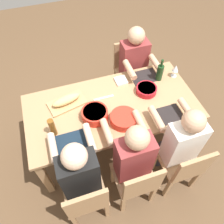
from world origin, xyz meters
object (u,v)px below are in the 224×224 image
Objects in this scene: serving_bowl_salad at (95,114)px; cutting_board at (67,103)px; chair_far_right at (86,199)px; wine_glass at (176,69)px; diner_far_right at (79,172)px; napkin_stack at (121,81)px; chair_far_left at (184,166)px; bread_loaf at (66,100)px; chair_far_center at (137,182)px; chair_near_left at (129,68)px; diner_near_left at (135,64)px; diner_far_left at (180,141)px; beer_bottle at (52,127)px; serving_bowl_pasta at (124,118)px; dining_table at (112,110)px; diner_far_center at (132,156)px.

cutting_board is at bearing -48.44° from serving_bowl_salad.
wine_glass is at bearing -144.07° from chair_far_right.
diner_far_right reaches higher than napkin_stack.
chair_far_left is 1.18m from napkin_stack.
serving_bowl_salad is 0.37m from bread_loaf.
chair_near_left is at bearing -108.12° from chair_far_center.
diner_far_left is at bearing 90.00° from diner_near_left.
chair_near_left is 3.12× the size of serving_bowl_salad.
cutting_board is (0.24, -0.27, -0.05)m from serving_bowl_salad.
chair_far_left is 1.42m from bread_loaf.
cutting_board is 1.82× the size of beer_bottle.
chair_far_left is 5.12× the size of wine_glass.
napkin_stack is (0.29, -1.11, 0.27)m from chair_far_left.
cutting_board is 0.70m from napkin_stack.
chair_far_right is at bearing 86.70° from cutting_board.
beer_bottle is at bearing -6.43° from serving_bowl_pasta.
cutting_board is 0.06m from bread_loaf.
chair_near_left is at bearing -148.31° from cutting_board.
serving_bowl_pasta is (-0.26, 0.15, -0.01)m from serving_bowl_salad.
beer_bottle is at bearing 60.37° from cutting_board.
diner_far_right is 0.68m from serving_bowl_pasta.
diner_far_right is 1.03m from diner_far_left.
chair_far_center is at bearing 135.93° from beer_bottle.
cutting_board is (-0.06, -0.79, 0.05)m from diner_far_right.
dining_table is at bearing 56.79° from chair_near_left.
serving_bowl_pasta is (0.47, 0.84, 0.10)m from diner_near_left.
diner_near_left is at bearing -110.33° from chair_far_center.
chair_far_right is 0.71× the size of diner_far_center.
wine_glass is at bearing 169.84° from napkin_stack.
dining_table is 0.80m from diner_near_left.
bread_loaf is at bearing -22.02° from dining_table.
diner_near_left is 0.55m from wine_glass.
diner_far_right is at bearing 33.27° from serving_bowl_pasta.
diner_far_left is (0.00, 1.21, 0.00)m from diner_near_left.
chair_far_right is (0.52, 0.79, -0.18)m from dining_table.
beer_bottle is 1.57× the size of napkin_stack.
diner_far_left reaches higher than chair_near_left.
wine_glass reaches higher than chair_far_center.
dining_table is at bearing 157.98° from bread_loaf.
diner_far_right is at bearing 85.93° from cutting_board.
diner_near_left is 1.41m from chair_far_left.
diner_far_left is 1.26m from cutting_board.
dining_table is at bearing 13.64° from wine_glass.
serving_bowl_salad is 1.12m from wine_glass.
dining_table is 0.27m from serving_bowl_salad.
chair_near_left reaches higher than napkin_stack.
chair_near_left is 3.08× the size of serving_bowl_pasta.
diner_near_left is 8.57× the size of napkin_stack.
chair_near_left is at bearing -90.00° from chair_far_left.
serving_bowl_pasta is at bearing 60.85° from diner_near_left.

